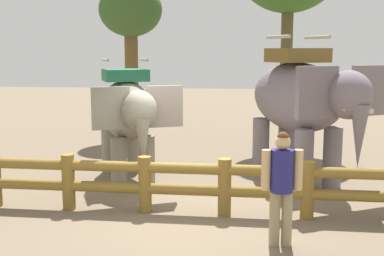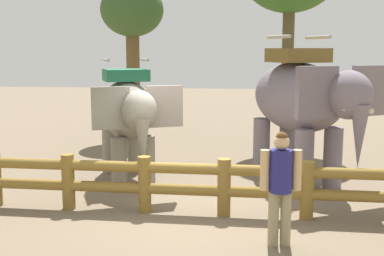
{
  "view_description": "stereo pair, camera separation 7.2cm",
  "coord_description": "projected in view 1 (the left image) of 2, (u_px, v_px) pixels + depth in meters",
  "views": [
    {
      "loc": [
        1.13,
        -8.97,
        2.98
      ],
      "look_at": [
        0.0,
        1.1,
        1.4
      ],
      "focal_mm": 46.89,
      "sensor_mm": 36.0,
      "label": 1
    },
    {
      "loc": [
        1.2,
        -8.96,
        2.98
      ],
      "look_at": [
        0.0,
        1.1,
        1.4
      ],
      "focal_mm": 46.89,
      "sensor_mm": 36.0,
      "label": 2
    }
  ],
  "objects": [
    {
      "name": "ground_plane",
      "position": [
        185.0,
        211.0,
        9.39
      ],
      "size": [
        60.0,
        60.0,
        0.0
      ],
      "primitive_type": "plane",
      "color": "#6E5E49"
    },
    {
      "name": "log_fence",
      "position": [
        184.0,
        182.0,
        9.14
      ],
      "size": [
        7.6,
        0.35,
        1.05
      ],
      "color": "olive",
      "rests_on": "ground"
    },
    {
      "name": "tourist_woman_in_black",
      "position": [
        282.0,
        180.0,
        7.58
      ],
      "size": [
        0.63,
        0.38,
        1.78
      ],
      "color": "#978963",
      "rests_on": "ground"
    },
    {
      "name": "elephant_center",
      "position": [
        302.0,
        101.0,
        11.15
      ],
      "size": [
        3.09,
        3.86,
        3.3
      ],
      "color": "slate",
      "rests_on": "ground"
    },
    {
      "name": "elephant_near_left",
      "position": [
        128.0,
        114.0,
        11.25
      ],
      "size": [
        2.47,
        3.31,
        2.79
      ],
      "color": "gray",
      "rests_on": "ground"
    },
    {
      "name": "tree_back_center",
      "position": [
        131.0,
        16.0,
        16.68
      ],
      "size": [
        2.1,
        2.1,
        5.2
      ],
      "color": "brown",
      "rests_on": "ground"
    }
  ]
}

